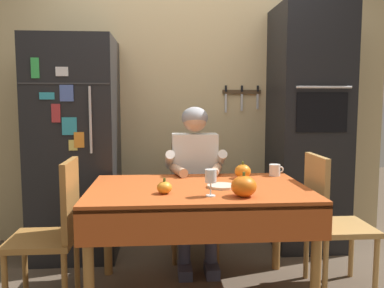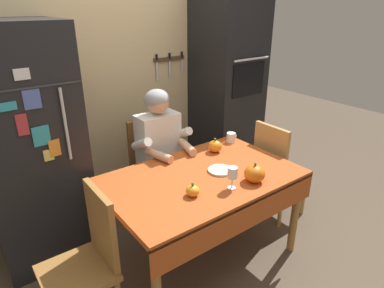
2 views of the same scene
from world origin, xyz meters
name	(u,v)px [view 1 (image 1 of 2)]	position (x,y,z in m)	size (l,w,h in m)	color
back_wall_assembly	(192,100)	(0.05, 1.35, 1.30)	(3.70, 0.13, 2.60)	#D1B784
refrigerator	(76,148)	(-0.95, 0.96, 0.90)	(0.68, 0.71, 1.80)	black
wall_oven	(308,128)	(1.05, 1.00, 1.05)	(0.60, 0.64, 2.10)	black
dining_table	(199,200)	(0.00, 0.08, 0.66)	(1.40, 0.90, 0.74)	#9E6B33
chair_behind_person	(193,194)	(0.03, 0.87, 0.51)	(0.40, 0.40, 0.93)	brown
seated_person	(195,171)	(0.03, 0.68, 0.74)	(0.47, 0.55, 1.25)	#38384C
chair_right_side	(330,216)	(0.90, 0.14, 0.51)	(0.40, 0.40, 0.93)	tan
chair_left_side	(55,227)	(-0.90, 0.04, 0.51)	(0.40, 0.40, 0.93)	#9E6B33
coffee_mug	(275,170)	(0.60, 0.43, 0.78)	(0.11, 0.08, 0.09)	white
wine_glass	(211,177)	(0.05, -0.17, 0.85)	(0.07, 0.07, 0.16)	white
pumpkin_large	(243,171)	(0.34, 0.36, 0.79)	(0.11, 0.11, 0.12)	orange
pumpkin_medium	(244,186)	(0.24, -0.19, 0.80)	(0.15, 0.15, 0.14)	orange
pumpkin_small	(164,188)	(-0.22, -0.08, 0.78)	(0.09, 0.09, 0.10)	orange
serving_tray	(222,186)	(0.15, 0.07, 0.75)	(0.19, 0.19, 0.02)	beige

